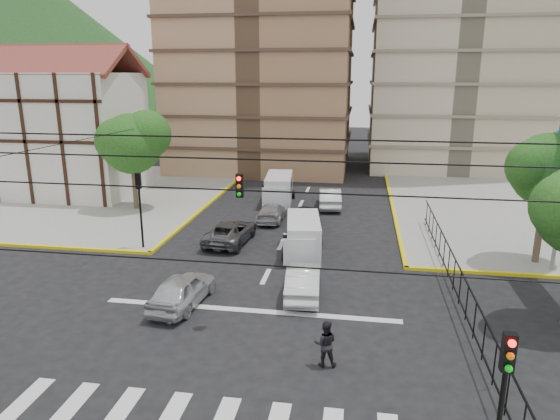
% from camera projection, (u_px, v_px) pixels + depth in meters
% --- Properties ---
extents(ground, '(160.00, 160.00, 0.00)m').
position_uv_depth(ground, '(243.00, 324.00, 20.45)').
color(ground, black).
rests_on(ground, ground).
extents(sidewalk_nw, '(26.00, 26.00, 0.15)m').
position_uv_depth(sidewalk_nw, '(69.00, 193.00, 42.57)').
color(sidewalk_nw, gray).
rests_on(sidewalk_nw, ground).
extents(crosswalk_stripes, '(12.00, 2.40, 0.01)m').
position_uv_depth(crosswalk_stripes, '(196.00, 420.00, 14.74)').
color(crosswalk_stripes, silver).
rests_on(crosswalk_stripes, ground).
extents(stop_line, '(13.00, 0.40, 0.01)m').
position_uv_depth(stop_line, '(249.00, 310.00, 21.60)').
color(stop_line, silver).
rests_on(stop_line, ground).
extents(tudor_building, '(10.80, 8.05, 12.23)m').
position_uv_depth(tudor_building, '(73.00, 132.00, 41.05)').
color(tudor_building, silver).
rests_on(tudor_building, ground).
extents(distant_hill, '(70.00, 70.00, 28.00)m').
position_uv_depth(distant_hill, '(38.00, 51.00, 91.92)').
color(distant_hill, '#16441A').
rests_on(distant_hill, ground).
extents(park_fence, '(0.10, 22.50, 1.66)m').
position_uv_depth(park_fence, '(452.00, 293.00, 23.35)').
color(park_fence, black).
rests_on(park_fence, ground).
extents(tree_park_c, '(4.65, 3.80, 7.25)m').
position_uv_depth(tree_park_c, '(550.00, 166.00, 25.46)').
color(tree_park_c, '#473828').
rests_on(tree_park_c, ground).
extents(tree_tudor, '(5.39, 4.40, 7.43)m').
position_uv_depth(tree_tudor, '(133.00, 141.00, 36.17)').
color(tree_tudor, '#473828').
rests_on(tree_tudor, ground).
extents(traffic_light_se, '(0.28, 0.22, 4.40)m').
position_uv_depth(traffic_light_se, '(503.00, 392.00, 11.00)').
color(traffic_light_se, black).
rests_on(traffic_light_se, ground).
extents(traffic_light_nw, '(0.28, 0.22, 4.40)m').
position_uv_depth(traffic_light_nw, '(140.00, 198.00, 28.27)').
color(traffic_light_nw, black).
rests_on(traffic_light_nw, ground).
extents(traffic_light_hanging, '(18.00, 9.12, 0.92)m').
position_uv_depth(traffic_light_hanging, '(226.00, 195.00, 16.96)').
color(traffic_light_hanging, black).
rests_on(traffic_light_hanging, ground).
extents(van_right_lane, '(2.40, 4.80, 2.07)m').
position_uv_depth(van_right_lane, '(303.00, 238.00, 27.94)').
color(van_right_lane, silver).
rests_on(van_right_lane, ground).
extents(van_left_lane, '(2.43, 5.14, 2.24)m').
position_uv_depth(van_left_lane, '(278.00, 190.00, 39.17)').
color(van_left_lane, silver).
rests_on(van_left_lane, ground).
extents(car_silver_front_left, '(2.19, 4.45, 1.46)m').
position_uv_depth(car_silver_front_left, '(182.00, 290.00, 21.94)').
color(car_silver_front_left, silver).
rests_on(car_silver_front_left, ground).
extents(car_white_front_right, '(1.83, 4.42, 1.42)m').
position_uv_depth(car_white_front_right, '(303.00, 281.00, 22.93)').
color(car_white_front_right, white).
rests_on(car_white_front_right, ground).
extents(car_grey_mid_left, '(2.59, 5.03, 1.36)m').
position_uv_depth(car_grey_mid_left, '(230.00, 232.00, 30.16)').
color(car_grey_mid_left, '#54575C').
rests_on(car_grey_mid_left, ground).
extents(car_silver_rear_left, '(1.74, 4.21, 1.22)m').
position_uv_depth(car_silver_rear_left, '(272.00, 212.00, 34.72)').
color(car_silver_rear_left, '#B6B6BB').
rests_on(car_silver_rear_left, ground).
extents(car_darkgrey_mid_right, '(1.72, 4.14, 1.40)m').
position_uv_depth(car_darkgrey_mid_right, '(306.00, 216.00, 33.53)').
color(car_darkgrey_mid_right, '#29292B').
rests_on(car_darkgrey_mid_right, ground).
extents(car_white_rear_right, '(2.01, 4.73, 1.52)m').
position_uv_depth(car_white_rear_right, '(330.00, 198.00, 38.15)').
color(car_white_rear_right, silver).
rests_on(car_white_rear_right, ground).
extents(pedestrian_crosswalk, '(0.87, 0.70, 1.69)m').
position_uv_depth(pedestrian_crosswalk, '(325.00, 343.00, 17.32)').
color(pedestrian_crosswalk, black).
rests_on(pedestrian_crosswalk, ground).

